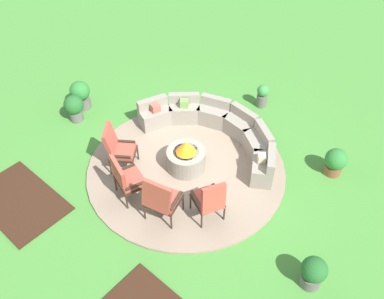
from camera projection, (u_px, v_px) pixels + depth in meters
ground_plane at (186, 169)px, 8.91m from camera, size 24.00×24.00×0.00m
patio_circle at (186, 168)px, 8.89m from camera, size 4.42×4.42×0.06m
mulch_bed_left at (20, 201)px, 8.21m from camera, size 2.05×1.28×0.04m
fire_pit at (186, 157)px, 8.67m from camera, size 0.86×0.86×0.75m
curved_stone_bench at (217, 128)px, 9.40m from camera, size 3.72×1.75×0.70m
lounge_chair_front_left at (118, 147)px, 8.49m from camera, size 0.76×0.79×1.14m
lounge_chair_front_right at (126, 178)px, 7.87m from camera, size 0.75×0.70×1.10m
lounge_chair_back_left at (161, 198)px, 7.46m from camera, size 0.76×0.74×1.16m
lounge_chair_back_right at (210, 199)px, 7.50m from camera, size 0.75×0.73×1.04m
potted_plant_0 at (313, 272)px, 6.65m from camera, size 0.45×0.45×0.68m
potted_plant_1 at (335, 161)px, 8.57m from camera, size 0.48×0.48×0.66m
potted_plant_2 at (262, 95)px, 10.37m from camera, size 0.31×0.31×0.64m
potted_plant_3 at (74, 107)px, 9.89m from camera, size 0.49×0.49×0.72m
potted_plant_4 at (80, 94)px, 10.28m from camera, size 0.51×0.51×0.77m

